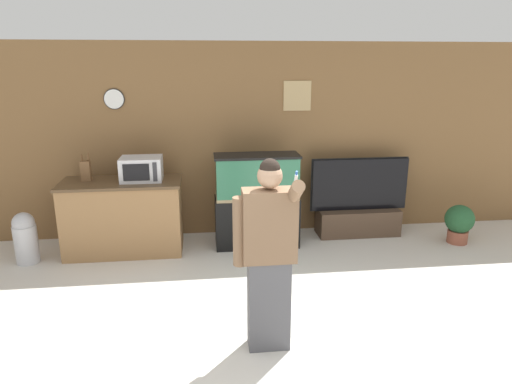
{
  "coord_description": "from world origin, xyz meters",
  "views": [
    {
      "loc": [
        -0.57,
        -2.94,
        2.34
      ],
      "look_at": [
        -0.04,
        1.53,
        1.05
      ],
      "focal_mm": 32.0,
      "sensor_mm": 36.0,
      "label": 1
    }
  ],
  "objects_px": {
    "counter_island": "(124,217)",
    "tv_on_stand": "(358,212)",
    "microwave": "(141,169)",
    "person_standing": "(268,254)",
    "potted_plant": "(459,222)",
    "knife_block": "(86,170)",
    "trash_bin": "(25,237)",
    "aquarium_on_stand": "(257,201)"
  },
  "relations": [
    {
      "from": "tv_on_stand",
      "to": "aquarium_on_stand",
      "type": "bearing_deg",
      "value": -171.4
    },
    {
      "from": "trash_bin",
      "to": "microwave",
      "type": "bearing_deg",
      "value": 8.96
    },
    {
      "from": "aquarium_on_stand",
      "to": "tv_on_stand",
      "type": "relative_size",
      "value": 0.89
    },
    {
      "from": "person_standing",
      "to": "trash_bin",
      "type": "height_order",
      "value": "person_standing"
    },
    {
      "from": "tv_on_stand",
      "to": "person_standing",
      "type": "xyz_separation_m",
      "value": [
        -1.63,
        -2.47,
        0.53
      ]
    },
    {
      "from": "potted_plant",
      "to": "counter_island",
      "type": "bearing_deg",
      "value": 176.94
    },
    {
      "from": "tv_on_stand",
      "to": "potted_plant",
      "type": "xyz_separation_m",
      "value": [
        1.23,
        -0.47,
        -0.03
      ]
    },
    {
      "from": "counter_island",
      "to": "trash_bin",
      "type": "relative_size",
      "value": 2.33
    },
    {
      "from": "aquarium_on_stand",
      "to": "person_standing",
      "type": "bearing_deg",
      "value": -94.51
    },
    {
      "from": "person_standing",
      "to": "potted_plant",
      "type": "height_order",
      "value": "person_standing"
    },
    {
      "from": "microwave",
      "to": "aquarium_on_stand",
      "type": "bearing_deg",
      "value": 0.51
    },
    {
      "from": "tv_on_stand",
      "to": "knife_block",
      "type": "bearing_deg",
      "value": -177.18
    },
    {
      "from": "tv_on_stand",
      "to": "trash_bin",
      "type": "bearing_deg",
      "value": -173.97
    },
    {
      "from": "aquarium_on_stand",
      "to": "potted_plant",
      "type": "height_order",
      "value": "aquarium_on_stand"
    },
    {
      "from": "microwave",
      "to": "tv_on_stand",
      "type": "distance_m",
      "value": 2.99
    },
    {
      "from": "potted_plant",
      "to": "trash_bin",
      "type": "xyz_separation_m",
      "value": [
        -5.49,
        0.02,
        0.03
      ]
    },
    {
      "from": "knife_block",
      "to": "trash_bin",
      "type": "distance_m",
      "value": 1.06
    },
    {
      "from": "knife_block",
      "to": "microwave",
      "type": "bearing_deg",
      "value": -4.8
    },
    {
      "from": "knife_block",
      "to": "trash_bin",
      "type": "bearing_deg",
      "value": -158.8
    },
    {
      "from": "person_standing",
      "to": "counter_island",
      "type": "bearing_deg",
      "value": 124.17
    },
    {
      "from": "microwave",
      "to": "aquarium_on_stand",
      "type": "xyz_separation_m",
      "value": [
        1.43,
        0.01,
        -0.47
      ]
    },
    {
      "from": "counter_island",
      "to": "tv_on_stand",
      "type": "bearing_deg",
      "value": 4.39
    },
    {
      "from": "tv_on_stand",
      "to": "potted_plant",
      "type": "bearing_deg",
      "value": -21.09
    },
    {
      "from": "microwave",
      "to": "knife_block",
      "type": "height_order",
      "value": "knife_block"
    },
    {
      "from": "microwave",
      "to": "person_standing",
      "type": "bearing_deg",
      "value": -60.74
    },
    {
      "from": "person_standing",
      "to": "trash_bin",
      "type": "relative_size",
      "value": 2.59
    },
    {
      "from": "person_standing",
      "to": "trash_bin",
      "type": "distance_m",
      "value": 3.36
    },
    {
      "from": "microwave",
      "to": "person_standing",
      "type": "xyz_separation_m",
      "value": [
        1.25,
        -2.24,
        -0.22
      ]
    },
    {
      "from": "knife_block",
      "to": "potted_plant",
      "type": "bearing_deg",
      "value": -3.57
    },
    {
      "from": "knife_block",
      "to": "potted_plant",
      "type": "relative_size",
      "value": 0.66
    },
    {
      "from": "microwave",
      "to": "trash_bin",
      "type": "distance_m",
      "value": 1.59
    },
    {
      "from": "trash_bin",
      "to": "potted_plant",
      "type": "bearing_deg",
      "value": -0.25
    },
    {
      "from": "microwave",
      "to": "trash_bin",
      "type": "relative_size",
      "value": 0.79
    },
    {
      "from": "microwave",
      "to": "person_standing",
      "type": "relative_size",
      "value": 0.31
    },
    {
      "from": "microwave",
      "to": "trash_bin",
      "type": "xyz_separation_m",
      "value": [
        -1.38,
        -0.22,
        -0.75
      ]
    },
    {
      "from": "counter_island",
      "to": "aquarium_on_stand",
      "type": "bearing_deg",
      "value": 0.72
    },
    {
      "from": "person_standing",
      "to": "microwave",
      "type": "bearing_deg",
      "value": 119.26
    },
    {
      "from": "trash_bin",
      "to": "knife_block",
      "type": "bearing_deg",
      "value": 21.2
    },
    {
      "from": "tv_on_stand",
      "to": "trash_bin",
      "type": "distance_m",
      "value": 4.29
    },
    {
      "from": "counter_island",
      "to": "tv_on_stand",
      "type": "distance_m",
      "value": 3.15
    },
    {
      "from": "tv_on_stand",
      "to": "person_standing",
      "type": "bearing_deg",
      "value": -123.41
    },
    {
      "from": "counter_island",
      "to": "potted_plant",
      "type": "relative_size",
      "value": 2.81
    }
  ]
}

